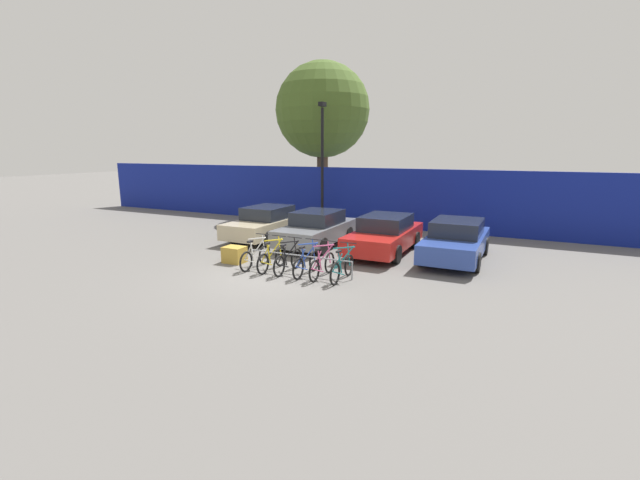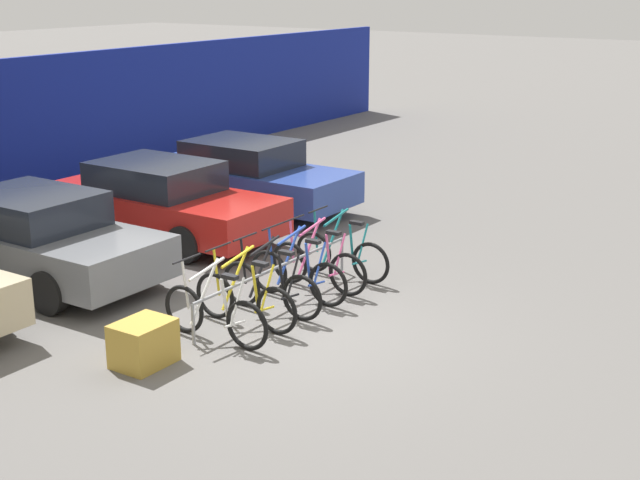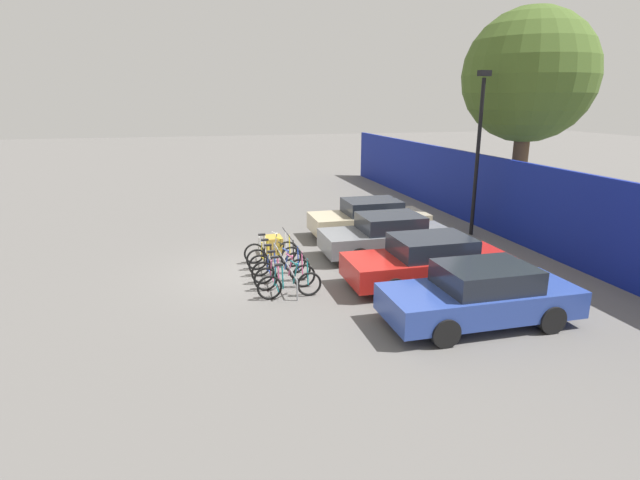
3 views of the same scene
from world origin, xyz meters
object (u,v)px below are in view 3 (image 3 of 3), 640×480
Objects in this scene: bicycle_yellow at (274,257)px; car_blue at (481,295)px; bicycle_teal at (290,284)px; cargo_crate at (273,245)px; lamp_post at (478,146)px; bicycle_pink at (285,276)px; car_red at (428,261)px; car_beige at (369,218)px; bicycle_white at (271,251)px; bicycle_blue at (281,270)px; car_grey at (388,236)px; tree_behind_hoarding at (529,77)px; bike_rack at (284,262)px; bicycle_black at (277,263)px.

bicycle_yellow is 0.38× the size of car_blue.
bicycle_teal is 0.38× the size of car_blue.
bicycle_teal is 4.10m from cargo_crate.
bicycle_pink is at bearing -64.18° from lamp_post.
car_blue is at bearing -29.66° from lamp_post.
bicycle_teal is 2.44× the size of cargo_crate.
car_red and car_blue have the same top height.
car_blue is (5.01, 3.93, 0.31)m from bicycle_yellow.
bicycle_teal is at bearing -37.85° from car_beige.
bicycle_yellow is (0.63, 0.00, 0.00)m from bicycle_white.
bicycle_pink is (0.53, 0.00, 0.00)m from bicycle_blue.
lamp_post is (-1.78, 4.16, 2.65)m from car_grey.
tree_behind_hoarding is at bearing 130.53° from car_red.
lamp_post is (-1.46, 7.97, 2.97)m from bicycle_white.
bicycle_blue is 12.95m from tree_behind_hoarding.
car_blue is (7.85, -0.16, 0.00)m from car_beige.
bike_rack is at bearing -112.92° from car_red.
bicycle_black is 0.20× the size of tree_behind_hoarding.
car_red is 6.68m from lamp_post.
cargo_crate is (-2.90, 0.25, -0.10)m from bicycle_blue.
lamp_post is at bearing 79.06° from car_beige.
lamp_post reaches higher than bicycle_blue.
tree_behind_hoarding is at bearing 104.11° from bicycle_yellow.
bicycle_white is 1.00× the size of bicycle_blue.
bicycle_yellow is 1.00× the size of bicycle_pink.
bicycle_yellow is at bearing 178.43° from bicycle_pink.
bicycle_white is at bearing -79.62° from lamp_post.
bicycle_teal is at bearing -3.04° from bicycle_white.
tree_behind_hoarding reaches higher than bicycle_blue.
bicycle_pink is (0.87, -0.15, -0.11)m from bike_rack.
lamp_post is (-3.86, 7.97, 2.97)m from bicycle_pink.
tree_behind_hoarding is (-3.43, 10.77, 5.47)m from bicycle_yellow.
car_grey is (-0.31, 3.81, 0.31)m from bicycle_yellow.
bicycle_blue is at bearing -23.72° from bike_rack.
car_grey is at bearing 104.37° from bicycle_black.
tree_behind_hoarding reaches higher than cargo_crate.
lamp_post reaches higher than bicycle_yellow.
bicycle_yellow is at bearing -178.88° from bicycle_black.
bicycle_pink is 3.95m from car_red.
car_red reaches higher than bicycle_black.
lamp_post is at bearing 114.24° from bicycle_pink.
bicycle_black is at bearing 176.36° from bicycle_blue.
bicycle_black is 0.39× the size of car_beige.
bicycle_teal is 4.70m from car_grey.
car_beige is 4.76m from lamp_post.
bicycle_black and bicycle_teal have the same top height.
car_blue is at bearing 42.47° from bicycle_blue.
car_blue is 7.64m from cargo_crate.
car_blue is at bearing -1.18° from car_beige.
bike_rack is 2.10× the size of bicycle_blue.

